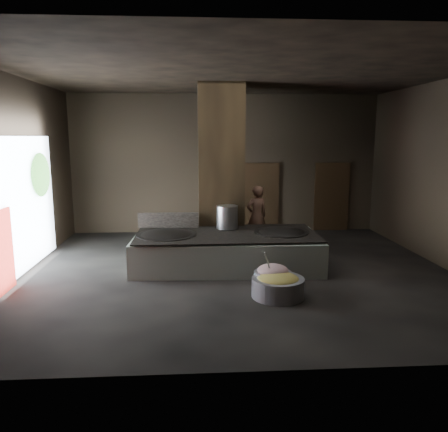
{
  "coord_description": "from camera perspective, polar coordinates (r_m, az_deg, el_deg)",
  "views": [
    {
      "loc": [
        -0.97,
        -9.9,
        3.13
      ],
      "look_at": [
        -0.3,
        0.45,
        1.25
      ],
      "focal_mm": 35.0,
      "sensor_mm": 36.0,
      "label": 1
    }
  ],
  "objects": [
    {
      "name": "floor",
      "position": [
        10.44,
        1.83,
        -7.46
      ],
      "size": [
        10.0,
        9.0,
        0.1
      ],
      "primitive_type": "cube",
      "color": "black",
      "rests_on": "ground"
    },
    {
      "name": "ceiling",
      "position": [
        10.05,
        1.98,
        18.39
      ],
      "size": [
        10.0,
        9.0,
        0.1
      ],
      "primitive_type": "cube",
      "color": "black",
      "rests_on": "back_wall"
    },
    {
      "name": "back_wall",
      "position": [
        14.51,
        0.15,
        6.8
      ],
      "size": [
        10.0,
        0.1,
        4.5
      ],
      "primitive_type": "cube",
      "color": "black",
      "rests_on": "ground"
    },
    {
      "name": "front_wall",
      "position": [
        5.51,
        6.49,
        1.02
      ],
      "size": [
        10.0,
        0.1,
        4.5
      ],
      "primitive_type": "cube",
      "color": "black",
      "rests_on": "ground"
    },
    {
      "name": "left_wall",
      "position": [
        10.74,
        -26.08,
        4.54
      ],
      "size": [
        0.1,
        9.0,
        4.5
      ],
      "primitive_type": "cube",
      "color": "black",
      "rests_on": "ground"
    },
    {
      "name": "pillar",
      "position": [
        11.85,
        -0.44,
        6.02
      ],
      "size": [
        1.2,
        1.2,
        4.5
      ],
      "primitive_type": "cube",
      "color": "black",
      "rests_on": "ground"
    },
    {
      "name": "hearth_platform",
      "position": [
        10.69,
        0.35,
        -4.59
      ],
      "size": [
        4.54,
        2.32,
        0.77
      ],
      "primitive_type": "cube",
      "rotation": [
        0.0,
        0.0,
        -0.04
      ],
      "color": "silver",
      "rests_on": "ground"
    },
    {
      "name": "platform_cap",
      "position": [
        10.59,
        0.35,
        -2.35
      ],
      "size": [
        4.35,
        2.09,
        0.03
      ],
      "primitive_type": "cube",
      "color": "black",
      "rests_on": "hearth_platform"
    },
    {
      "name": "wok_left",
      "position": [
        10.55,
        -7.52,
        -2.85
      ],
      "size": [
        1.4,
        1.4,
        0.39
      ],
      "primitive_type": "ellipsoid",
      "color": "black",
      "rests_on": "hearth_platform"
    },
    {
      "name": "wok_left_rim",
      "position": [
        10.54,
        -7.53,
        -2.48
      ],
      "size": [
        1.43,
        1.43,
        0.05
      ],
      "primitive_type": "cylinder",
      "color": "black",
      "rests_on": "hearth_platform"
    },
    {
      "name": "wok_right",
      "position": [
        10.83,
        7.48,
        -2.51
      ],
      "size": [
        1.31,
        1.31,
        0.37
      ],
      "primitive_type": "ellipsoid",
      "color": "black",
      "rests_on": "hearth_platform"
    },
    {
      "name": "wok_right_rim",
      "position": [
        10.81,
        7.49,
        -2.15
      ],
      "size": [
        1.34,
        1.34,
        0.05
      ],
      "primitive_type": "cylinder",
      "color": "black",
      "rests_on": "hearth_platform"
    },
    {
      "name": "stock_pot",
      "position": [
        11.07,
        0.41,
        -0.14
      ],
      "size": [
        0.54,
        0.54,
        0.58
      ],
      "primitive_type": "cylinder",
      "color": "#A7ABAF",
      "rests_on": "hearth_platform"
    },
    {
      "name": "splash_guard",
      "position": [
        11.28,
        -7.29,
        -0.54
      ],
      "size": [
        1.55,
        0.13,
        0.39
      ],
      "primitive_type": "cube",
      "rotation": [
        0.0,
        0.0,
        -0.04
      ],
      "color": "black",
      "rests_on": "hearth_platform"
    },
    {
      "name": "cook",
      "position": [
        12.66,
        4.28,
        -0.0
      ],
      "size": [
        0.74,
        0.59,
        1.75
      ],
      "primitive_type": "imported",
      "rotation": [
        0.0,
        0.0,
        3.46
      ],
      "color": "brown",
      "rests_on": "ground"
    },
    {
      "name": "veg_basin",
      "position": [
        8.83,
        7.04,
        -9.24
      ],
      "size": [
        1.29,
        1.29,
        0.38
      ],
      "primitive_type": "cylinder",
      "rotation": [
        0.0,
        0.0,
        -0.28
      ],
      "color": "gray",
      "rests_on": "ground"
    },
    {
      "name": "veg_fill",
      "position": [
        8.78,
        7.07,
        -8.26
      ],
      "size": [
        0.86,
        0.86,
        0.26
      ],
      "primitive_type": "ellipsoid",
      "color": "olive",
      "rests_on": "veg_basin"
    },
    {
      "name": "ladle",
      "position": [
        8.83,
        5.95,
        -6.76
      ],
      "size": [
        0.29,
        0.33,
        0.74
      ],
      "primitive_type": "cylinder",
      "rotation": [
        0.49,
        0.0,
        -0.71
      ],
      "color": "#A7ABAF",
      "rests_on": "veg_basin"
    },
    {
      "name": "meat_basin",
      "position": [
        9.09,
        6.37,
        -8.52
      ],
      "size": [
        1.0,
        1.0,
        0.42
      ],
      "primitive_type": "cylinder",
      "rotation": [
        0.0,
        0.0,
        0.38
      ],
      "color": "gray",
      "rests_on": "ground"
    },
    {
      "name": "meat_fill",
      "position": [
        9.02,
        6.4,
        -7.08
      ],
      "size": [
        0.64,
        0.64,
        0.24
      ],
      "primitive_type": "ellipsoid",
      "color": "#A46268",
      "rests_on": "meat_basin"
    },
    {
      "name": "doorway_near",
      "position": [
        14.65,
        4.86,
        2.28
      ],
      "size": [
        1.18,
        0.08,
        2.38
      ],
      "primitive_type": "cube",
      "color": "black",
      "rests_on": "ground"
    },
    {
      "name": "doorway_near_glow",
      "position": [
        14.77,
        5.56,
        2.13
      ],
      "size": [
        0.8,
        0.04,
        1.89
      ],
      "primitive_type": "cube",
      "color": "#8C6647",
      "rests_on": "ground"
    },
    {
      "name": "doorway_far",
      "position": [
        15.2,
        13.86,
        2.3
      ],
      "size": [
        1.18,
        0.08,
        2.38
      ],
      "primitive_type": "cube",
      "color": "black",
      "rests_on": "ground"
    },
    {
      "name": "doorway_far_glow",
      "position": [
        15.43,
        14.28,
        2.21
      ],
      "size": [
        0.74,
        0.04,
        1.75
      ],
      "primitive_type": "cube",
      "color": "#8C6647",
      "rests_on": "ground"
    },
    {
      "name": "left_opening",
      "position": [
        10.96,
        -24.94,
        1.29
      ],
      "size": [
        0.04,
        4.2,
        3.1
      ],
      "primitive_type": "cube",
      "color": "white",
      "rests_on": "ground"
    },
    {
      "name": "pavilion_sliver",
      "position": [
        9.9,
        -26.92,
        -4.18
      ],
      "size": [
        0.05,
        0.9,
        1.7
      ],
      "primitive_type": "cube",
      "color": "maroon",
      "rests_on": "ground"
    },
    {
      "name": "tree_silhouette",
      "position": [
        11.89,
        -22.82,
        4.99
      ],
      "size": [
        0.28,
        1.1,
        1.1
      ],
      "primitive_type": "ellipsoid",
      "color": "#194714",
      "rests_on": "left_opening"
    }
  ]
}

